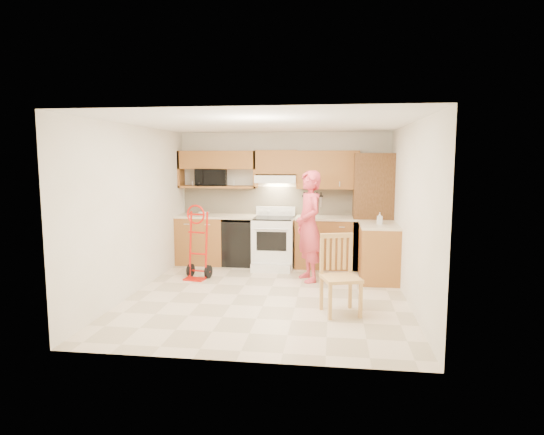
% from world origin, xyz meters
% --- Properties ---
extents(floor, '(4.00, 4.50, 0.02)m').
position_xyz_m(floor, '(0.00, 0.00, -0.01)').
color(floor, beige).
rests_on(floor, ground).
extents(ceiling, '(4.00, 4.50, 0.02)m').
position_xyz_m(ceiling, '(0.00, 0.00, 2.51)').
color(ceiling, white).
rests_on(ceiling, ground).
extents(wall_back, '(4.00, 0.02, 2.50)m').
position_xyz_m(wall_back, '(0.00, 2.26, 1.25)').
color(wall_back, white).
rests_on(wall_back, ground).
extents(wall_front, '(4.00, 0.02, 2.50)m').
position_xyz_m(wall_front, '(0.00, -2.26, 1.25)').
color(wall_front, white).
rests_on(wall_front, ground).
extents(wall_left, '(0.02, 4.50, 2.50)m').
position_xyz_m(wall_left, '(-2.01, 0.00, 1.25)').
color(wall_left, white).
rests_on(wall_left, ground).
extents(wall_right, '(0.02, 4.50, 2.50)m').
position_xyz_m(wall_right, '(2.01, 0.00, 1.25)').
color(wall_right, white).
rests_on(wall_right, ground).
extents(backsplash, '(3.92, 0.03, 0.55)m').
position_xyz_m(backsplash, '(0.00, 2.23, 1.20)').
color(backsplash, beige).
rests_on(backsplash, wall_back).
extents(lower_cab_left, '(0.90, 0.60, 0.90)m').
position_xyz_m(lower_cab_left, '(-1.55, 1.95, 0.45)').
color(lower_cab_left, brown).
rests_on(lower_cab_left, ground).
extents(dishwasher, '(0.60, 0.60, 0.85)m').
position_xyz_m(dishwasher, '(-0.80, 1.95, 0.42)').
color(dishwasher, black).
rests_on(dishwasher, ground).
extents(lower_cab_right, '(1.14, 0.60, 0.90)m').
position_xyz_m(lower_cab_right, '(0.83, 1.95, 0.45)').
color(lower_cab_right, brown).
rests_on(lower_cab_right, ground).
extents(countertop_left, '(1.50, 0.63, 0.04)m').
position_xyz_m(countertop_left, '(-1.25, 1.95, 0.92)').
color(countertop_left, beige).
rests_on(countertop_left, lower_cab_left).
extents(countertop_right, '(1.14, 0.63, 0.04)m').
position_xyz_m(countertop_right, '(0.83, 1.95, 0.92)').
color(countertop_right, beige).
rests_on(countertop_right, lower_cab_right).
extents(cab_return_right, '(0.60, 1.00, 0.90)m').
position_xyz_m(cab_return_right, '(1.70, 1.15, 0.45)').
color(cab_return_right, brown).
rests_on(cab_return_right, ground).
extents(countertop_return, '(0.63, 1.00, 0.04)m').
position_xyz_m(countertop_return, '(1.70, 1.15, 0.92)').
color(countertop_return, beige).
rests_on(countertop_return, cab_return_right).
extents(pantry_tall, '(0.70, 0.60, 2.10)m').
position_xyz_m(pantry_tall, '(1.65, 1.95, 1.05)').
color(pantry_tall, brown).
rests_on(pantry_tall, ground).
extents(upper_cab_left, '(1.50, 0.33, 0.34)m').
position_xyz_m(upper_cab_left, '(-1.25, 2.08, 1.98)').
color(upper_cab_left, brown).
rests_on(upper_cab_left, wall_back).
extents(upper_shelf_mw, '(1.50, 0.33, 0.04)m').
position_xyz_m(upper_shelf_mw, '(-1.25, 2.08, 1.47)').
color(upper_shelf_mw, brown).
rests_on(upper_shelf_mw, wall_back).
extents(upper_cab_center, '(0.76, 0.33, 0.44)m').
position_xyz_m(upper_cab_center, '(-0.12, 2.08, 1.94)').
color(upper_cab_center, brown).
rests_on(upper_cab_center, wall_back).
extents(upper_cab_right, '(1.14, 0.33, 0.70)m').
position_xyz_m(upper_cab_right, '(0.83, 2.08, 1.80)').
color(upper_cab_right, brown).
rests_on(upper_cab_right, wall_back).
extents(range_hood, '(0.76, 0.46, 0.14)m').
position_xyz_m(range_hood, '(-0.12, 2.02, 1.63)').
color(range_hood, white).
rests_on(range_hood, wall_back).
extents(knife_strip, '(0.40, 0.05, 0.29)m').
position_xyz_m(knife_strip, '(0.55, 2.21, 1.24)').
color(knife_strip, black).
rests_on(knife_strip, backsplash).
extents(microwave, '(0.63, 0.47, 0.32)m').
position_xyz_m(microwave, '(-1.38, 2.08, 1.65)').
color(microwave, black).
rests_on(microwave, upper_shelf_mw).
extents(range, '(0.75, 0.98, 1.10)m').
position_xyz_m(range, '(-0.14, 1.77, 0.55)').
color(range, white).
rests_on(range, ground).
extents(person, '(0.67, 0.78, 1.82)m').
position_xyz_m(person, '(0.55, 0.94, 0.91)').
color(person, '#CA3C48').
rests_on(person, ground).
extents(hand_truck, '(0.51, 0.48, 1.13)m').
position_xyz_m(hand_truck, '(-1.31, 0.81, 0.56)').
color(hand_truck, red).
rests_on(hand_truck, ground).
extents(dining_chair, '(0.59, 0.62, 1.03)m').
position_xyz_m(dining_chair, '(1.05, -0.67, 0.52)').
color(dining_chair, tan).
rests_on(dining_chair, ground).
extents(soap_bottle, '(0.09, 0.10, 0.20)m').
position_xyz_m(soap_bottle, '(1.70, 1.12, 1.04)').
color(soap_bottle, white).
rests_on(soap_bottle, countertop_return).
extents(bowl, '(0.25, 0.25, 0.05)m').
position_xyz_m(bowl, '(-1.50, 1.95, 0.97)').
color(bowl, white).
rests_on(bowl, countertop_left).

